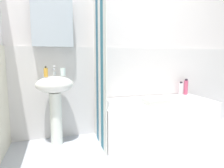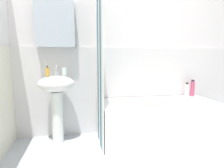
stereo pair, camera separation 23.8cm
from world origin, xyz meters
name	(u,v)px [view 1 (the left image)]	position (x,y,z in m)	size (l,w,h in m)	color
wall_back_tiled	(122,52)	(-0.06, 1.26, 1.14)	(3.60, 0.18, 2.40)	silver
sink	(55,95)	(-0.98, 1.03, 0.62)	(0.44, 0.34, 0.84)	white
faucet	(54,71)	(-0.98, 1.11, 0.90)	(0.03, 0.12, 0.12)	silver
soap_dispenser	(46,72)	(-1.07, 0.99, 0.90)	(0.05, 0.05, 0.12)	gold
toothbrush_cup	(63,72)	(-0.88, 1.07, 0.89)	(0.06, 0.06, 0.09)	silver
bathtub	(155,119)	(0.29, 0.89, 0.25)	(1.47, 0.65, 0.50)	white
shower_curtain	(100,63)	(-0.46, 0.89, 1.00)	(0.01, 0.65, 2.00)	white
body_wash_bottle	(186,87)	(0.93, 1.15, 0.61)	(0.06, 0.06, 0.24)	#C3486A
shampoo_bottle	(181,89)	(0.84, 1.14, 0.60)	(0.05, 0.05, 0.20)	white
towel_folded	(155,101)	(0.19, 0.72, 0.54)	(0.26, 0.25, 0.07)	silver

